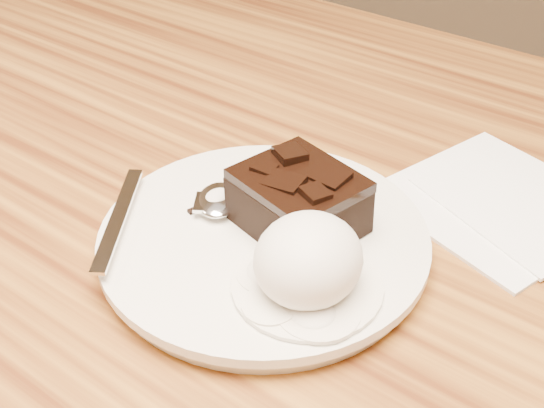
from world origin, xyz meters
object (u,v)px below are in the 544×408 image
Objects in this scene: ice_cream_scoop at (308,260)px; napkin at (498,200)px; spoon at (218,202)px; plate at (264,243)px; brownie at (298,205)px.

napkin is at bearing 74.06° from ice_cream_scoop.
ice_cream_scoop is 0.41× the size of spoon.
brownie is (0.01, 0.02, 0.03)m from plate.
ice_cream_scoop is at bearing -26.48° from plate.
spoon reaches higher than plate.
spoon is (-0.11, 0.03, -0.02)m from ice_cream_scoop.
plate is 0.07m from ice_cream_scoop.
ice_cream_scoop is (0.04, -0.05, 0.01)m from brownie.
spoon is at bearing 175.17° from plate.
ice_cream_scoop is 0.47× the size of napkin.
ice_cream_scoop is 0.11m from spoon.
spoon reaches higher than napkin.
spoon is at bearing 162.53° from ice_cream_scoop.
plate is 1.32× the size of spoon.
ice_cream_scoop reaches higher than spoon.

